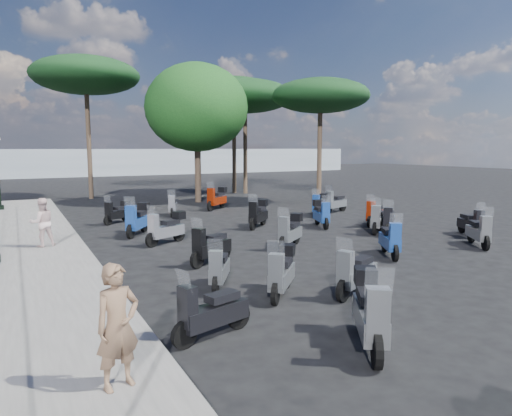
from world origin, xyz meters
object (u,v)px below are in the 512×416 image
scooter_12 (390,241)px  scooter_14 (258,214)px  scooter_7 (282,273)px  scooter_20 (320,205)px  scooter_19 (321,214)px  scooter_4 (138,220)px  pine_0 (234,92)px  pedestrian_far (42,222)px  scooter_3 (166,229)px  scooter_11 (355,274)px  scooter_23 (471,224)px  scooter_25 (375,214)px  scooter_17 (479,232)px  scooter_6 (370,314)px  woman (118,326)px  broadleaf_tree (197,108)px  scooter_13 (290,232)px  scooter_1 (211,313)px  pine_2 (86,76)px  pine_3 (321,96)px  pine_1 (245,96)px  scooter_2 (210,247)px  scooter_8 (219,270)px  scooter_15 (217,199)px  scooter_24 (378,220)px  scooter_5 (117,213)px  scooter_18 (389,222)px

scooter_12 → scooter_14: size_ratio=1.09×
scooter_7 → scooter_12: scooter_12 is taller
scooter_20 → scooter_19: bearing=109.0°
scooter_7 → scooter_20: bearing=-86.8°
scooter_4 → pine_0: pine_0 is taller
pedestrian_far → pine_0: (13.01, 13.82, 6.07)m
pedestrian_far → scooter_3: size_ratio=0.95×
scooter_14 → scooter_19: bearing=-157.6°
scooter_3 → scooter_11: (2.01, -7.02, -0.04)m
scooter_23 → scooter_25: 3.64m
scooter_17 → scooter_20: scooter_17 is taller
scooter_6 → pine_0: size_ratio=0.21×
woman → scooter_20: 16.40m
scooter_4 → broadleaf_tree: broadleaf_tree is taller
scooter_12 → broadleaf_tree: (-0.05, 15.36, 4.94)m
scooter_7 → scooter_13: bearing=-81.4°
scooter_4 → scooter_20: size_ratio=1.15×
scooter_1 → scooter_13: (4.90, 5.31, 0.07)m
pine_2 → pine_3: 14.14m
scooter_25 → pine_1: (1.38, 14.39, 6.14)m
woman → scooter_6: (3.78, -0.37, -0.38)m
scooter_12 → scooter_14: bearing=-49.5°
scooter_3 → pine_0: (9.37, 14.54, 6.46)m
scooter_11 → scooter_12: 3.91m
scooter_2 → scooter_8: bearing=133.0°
scooter_15 → scooter_24: scooter_15 is taller
scooter_17 → scooter_20: (-0.45, 7.96, 0.02)m
scooter_17 → scooter_23: bearing=-102.2°
scooter_13 → pine_0: pine_0 is taller
scooter_19 → pine_2: (-6.53, 15.15, 6.94)m
scooter_14 → scooter_5: bearing=9.4°
woman → scooter_4: woman is taller
scooter_8 → scooter_20: bearing=-104.6°
woman → scooter_7: bearing=16.0°
scooter_8 → woman: bearing=83.1°
scooter_15 → scooter_18: size_ratio=1.16×
scooter_20 → pine_3: bearing=-71.6°
scooter_2 → scooter_18: bearing=-112.3°
scooter_6 → scooter_13: (2.82, 6.81, -0.05)m
scooter_18 → scooter_24: 0.44m
scooter_17 → scooter_24: size_ratio=1.02×
scooter_4 → scooter_15: 7.34m
scooter_12 → scooter_18: size_ratio=1.15×
scooter_12 → scooter_13: 3.07m
scooter_5 → pine_3: 13.17m
scooter_17 → pine_1: size_ratio=0.19×
scooter_24 → broadleaf_tree: 13.49m
scooter_4 → scooter_18: size_ratio=1.21×
pedestrian_far → scooter_8: size_ratio=1.10×
scooter_1 → scooter_14: scooter_14 is taller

